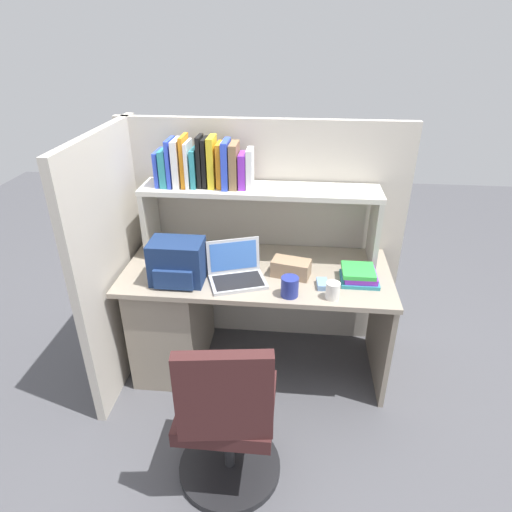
{
  "coord_description": "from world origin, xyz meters",
  "views": [
    {
      "loc": [
        0.22,
        -2.3,
        2.05
      ],
      "look_at": [
        0.0,
        -0.05,
        0.85
      ],
      "focal_mm": 30.95,
      "sensor_mm": 36.0,
      "label": 1
    }
  ],
  "objects_px": {
    "computer_mouse": "(322,284)",
    "backpack": "(177,262)",
    "laptop": "(236,272)",
    "paper_cup": "(333,291)",
    "tissue_box": "(291,268)",
    "office_chair": "(227,424)",
    "snack_canister": "(290,287)"
  },
  "relations": [
    {
      "from": "laptop",
      "to": "snack_canister",
      "type": "height_order",
      "value": "laptop"
    },
    {
      "from": "tissue_box",
      "to": "snack_canister",
      "type": "relative_size",
      "value": 1.96
    },
    {
      "from": "tissue_box",
      "to": "backpack",
      "type": "bearing_deg",
      "value": -155.75
    },
    {
      "from": "laptop",
      "to": "paper_cup",
      "type": "height_order",
      "value": "laptop"
    },
    {
      "from": "laptop",
      "to": "paper_cup",
      "type": "distance_m",
      "value": 0.56
    },
    {
      "from": "snack_canister",
      "to": "computer_mouse",
      "type": "bearing_deg",
      "value": 31.52
    },
    {
      "from": "tissue_box",
      "to": "office_chair",
      "type": "height_order",
      "value": "office_chair"
    },
    {
      "from": "snack_canister",
      "to": "office_chair",
      "type": "relative_size",
      "value": 0.12
    },
    {
      "from": "paper_cup",
      "to": "snack_canister",
      "type": "bearing_deg",
      "value": 178.94
    },
    {
      "from": "computer_mouse",
      "to": "snack_canister",
      "type": "bearing_deg",
      "value": -153.07
    },
    {
      "from": "laptop",
      "to": "backpack",
      "type": "height_order",
      "value": "backpack"
    },
    {
      "from": "backpack",
      "to": "office_chair",
      "type": "xyz_separation_m",
      "value": [
        0.38,
        -0.7,
        -0.46
      ]
    },
    {
      "from": "snack_canister",
      "to": "tissue_box",
      "type": "bearing_deg",
      "value": 89.67
    },
    {
      "from": "computer_mouse",
      "to": "tissue_box",
      "type": "distance_m",
      "value": 0.21
    },
    {
      "from": "tissue_box",
      "to": "laptop",
      "type": "bearing_deg",
      "value": -152.97
    },
    {
      "from": "laptop",
      "to": "tissue_box",
      "type": "xyz_separation_m",
      "value": [
        0.31,
        0.08,
        -0.0
      ]
    },
    {
      "from": "laptop",
      "to": "snack_canister",
      "type": "distance_m",
      "value": 0.34
    },
    {
      "from": "computer_mouse",
      "to": "tissue_box",
      "type": "bearing_deg",
      "value": 144.92
    },
    {
      "from": "snack_canister",
      "to": "office_chair",
      "type": "distance_m",
      "value": 0.77
    },
    {
      "from": "laptop",
      "to": "snack_canister",
      "type": "xyz_separation_m",
      "value": [
        0.31,
        -0.14,
        0.01
      ]
    },
    {
      "from": "laptop",
      "to": "office_chair",
      "type": "height_order",
      "value": "laptop"
    },
    {
      "from": "snack_canister",
      "to": "office_chair",
      "type": "height_order",
      "value": "office_chair"
    },
    {
      "from": "computer_mouse",
      "to": "paper_cup",
      "type": "bearing_deg",
      "value": -71.17
    },
    {
      "from": "computer_mouse",
      "to": "backpack",
      "type": "bearing_deg",
      "value": 176.85
    },
    {
      "from": "laptop",
      "to": "paper_cup",
      "type": "relative_size",
      "value": 3.91
    },
    {
      "from": "computer_mouse",
      "to": "office_chair",
      "type": "height_order",
      "value": "office_chair"
    },
    {
      "from": "paper_cup",
      "to": "tissue_box",
      "type": "height_order",
      "value": "tissue_box"
    },
    {
      "from": "office_chair",
      "to": "snack_canister",
      "type": "bearing_deg",
      "value": -120.42
    },
    {
      "from": "backpack",
      "to": "computer_mouse",
      "type": "bearing_deg",
      "value": 1.43
    },
    {
      "from": "laptop",
      "to": "backpack",
      "type": "bearing_deg",
      "value": -171.54
    },
    {
      "from": "laptop",
      "to": "office_chair",
      "type": "bearing_deg",
      "value": -85.82
    },
    {
      "from": "backpack",
      "to": "computer_mouse",
      "type": "relative_size",
      "value": 2.88
    }
  ]
}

